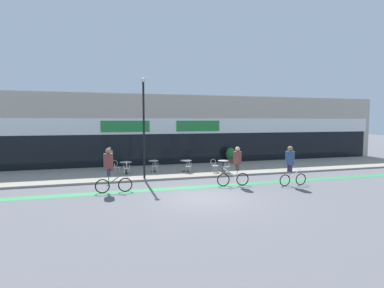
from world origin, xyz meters
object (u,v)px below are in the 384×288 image
object	(u,v)px
bistro_table_1	(154,164)
bistro_table_3	(223,164)
planter_pot	(231,155)
cyclist_2	(291,162)
bistro_table_0	(126,165)
cafe_chair_2_near	(188,165)
cafe_chair_3_side	(214,165)
cafe_chair_1_near	(155,165)
cafe_chair_0_side	(116,166)
bistro_table_2	(186,163)
cafe_chair_0_near	(127,167)
cyclist_1	(236,163)
cyclist_0	(110,167)
pedestrian_near_end	(110,156)
cafe_chair_3_near	(227,166)
lamp_post	(144,122)

from	to	relation	value
bistro_table_1	bistro_table_3	world-z (taller)	bistro_table_3
planter_pot	cyclist_2	xyz separation A→B (m)	(-0.06, -8.17, 0.52)
bistro_table_0	cafe_chair_2_near	size ratio (longest dim) A/B	0.86
bistro_table_0	cyclist_2	size ratio (longest dim) A/B	0.36
bistro_table_1	planter_pot	bearing A→B (deg)	18.61
bistro_table_0	cafe_chair_3_side	xyz separation A→B (m)	(5.67, -1.19, -0.03)
bistro_table_1	cafe_chair_2_near	world-z (taller)	cafe_chair_2_near
cafe_chair_1_near	cafe_chair_0_side	bearing A→B (deg)	77.10
cyclist_2	cafe_chair_2_near	bearing A→B (deg)	132.46
bistro_table_0	cafe_chair_2_near	world-z (taller)	cafe_chair_2_near
bistro_table_2	cafe_chair_0_near	bearing A→B (deg)	-175.19
cafe_chair_0_side	cyclist_1	bearing A→B (deg)	-38.70
bistro_table_0	cyclist_0	size ratio (longest dim) A/B	0.35
cafe_chair_0_near	cafe_chair_3_side	size ratio (longest dim) A/B	1.00
bistro_table_2	cafe_chair_2_near	xyz separation A→B (m)	(-0.00, -0.63, -0.03)
cafe_chair_1_near	pedestrian_near_end	world-z (taller)	pedestrian_near_end
cafe_chair_3_near	bistro_table_3	bearing A→B (deg)	-3.57
bistro_table_3	cafe_chair_3_side	xyz separation A→B (m)	(-0.62, -0.01, -0.03)
cafe_chair_0_near	bistro_table_3	bearing A→B (deg)	-95.25
cafe_chair_1_near	pedestrian_near_end	xyz separation A→B (m)	(-2.83, 1.96, 0.46)
bistro_table_3	cafe_chair_2_near	world-z (taller)	cafe_chair_2_near
planter_pot	cyclist_2	distance (m)	8.18
cafe_chair_0_side	bistro_table_2	bearing A→B (deg)	-4.34
cafe_chair_1_near	bistro_table_3	bearing A→B (deg)	-104.46
bistro_table_2	cafe_chair_2_near	size ratio (longest dim) A/B	0.85
cafe_chair_1_near	cafe_chair_3_near	bearing A→B (deg)	-112.02
bistro_table_0	cafe_chair_1_near	bearing A→B (deg)	-11.53
planter_pot	cafe_chair_2_near	bearing A→B (deg)	-142.97
cafe_chair_3_near	cyclist_2	xyz separation A→B (m)	(2.09, -3.89, 0.68)
cafe_chair_3_side	cyclist_2	world-z (taller)	cyclist_2
lamp_post	bistro_table_1	bearing A→B (deg)	67.54
cafe_chair_3_side	cyclist_0	bearing A→B (deg)	-161.84
cafe_chair_0_side	cyclist_0	distance (m)	4.65
bistro_table_3	cyclist_0	xyz separation A→B (m)	(-7.36, -3.40, 0.63)
cafe_chair_2_near	cyclist_1	distance (m)	4.29
planter_pot	pedestrian_near_end	size ratio (longest dim) A/B	0.75
cafe_chair_1_near	cyclist_2	distance (m)	8.45
cafe_chair_3_near	cyclist_1	world-z (taller)	cyclist_1
cafe_chair_2_near	cafe_chair_3_side	size ratio (longest dim) A/B	1.00
cafe_chair_1_near	planter_pot	distance (m)	7.19
bistro_table_0	pedestrian_near_end	distance (m)	1.92
cafe_chair_1_near	cyclist_1	xyz separation A→B (m)	(3.72, -4.47, 0.60)
cafe_chair_0_near	cyclist_1	world-z (taller)	cyclist_1
cafe_chair_2_near	planter_pot	distance (m)	5.63
pedestrian_near_end	cafe_chair_0_near	bearing A→B (deg)	108.06
cafe_chair_0_near	planter_pot	xyz separation A→B (m)	(8.44, 3.10, 0.16)
pedestrian_near_end	cafe_chair_2_near	bearing A→B (deg)	147.09
cafe_chair_0_side	pedestrian_near_end	world-z (taller)	pedestrian_near_end
bistro_table_1	cyclist_0	size ratio (longest dim) A/B	0.34
planter_pot	cafe_chair_0_near	bearing A→B (deg)	-159.85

